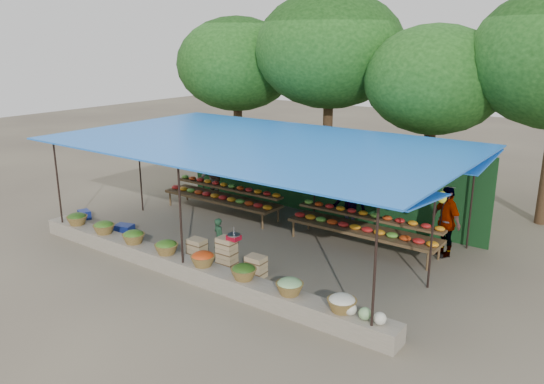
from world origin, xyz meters
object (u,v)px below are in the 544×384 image
Objects in this scene: blue_crate_back at (84,215)px; crate_counter at (226,255)px; vendor_seated at (219,238)px; blue_crate_front at (124,230)px; weighing_scale at (234,237)px.

crate_counter is at bearing 17.31° from blue_crate_back.
vendor_seated reaches higher than crate_counter.
crate_counter reaches higher than blue_crate_back.
crate_counter is at bearing -16.49° from blue_crate_front.
blue_crate_back is at bearing 158.20° from blue_crate_front.
weighing_scale is 4.16m from blue_crate_front.
vendor_seated is 3.35m from blue_crate_front.
weighing_scale reaches higher than vendor_seated.
crate_counter is 7.15× the size of weighing_scale.
weighing_scale is 0.31× the size of vendor_seated.
blue_crate_front is 1.17× the size of blue_crate_back.
blue_crate_front is at bearing 13.93° from blue_crate_back.
vendor_seated is at bearing 146.13° from crate_counter.
crate_counter reaches higher than blue_crate_front.
crate_counter is 4.69× the size of blue_crate_front.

